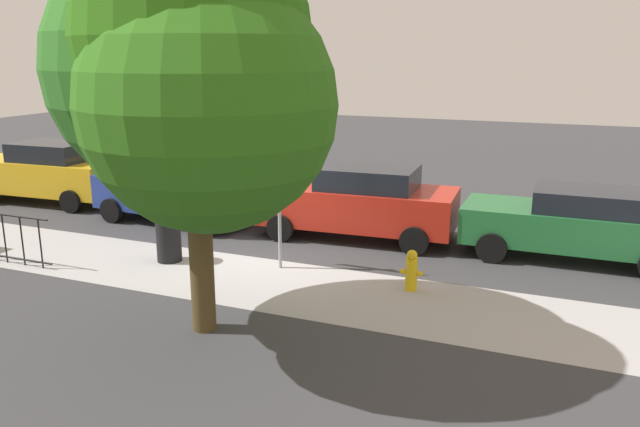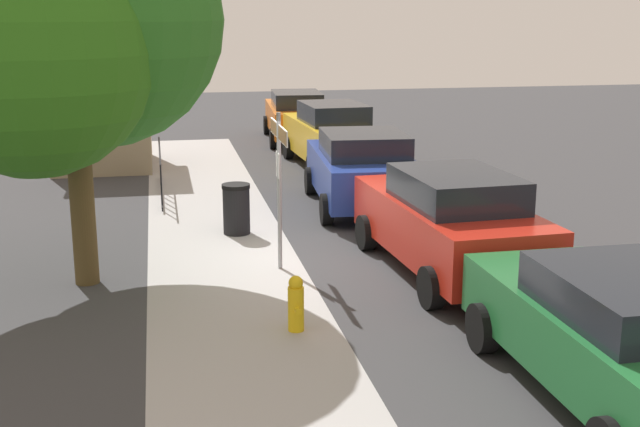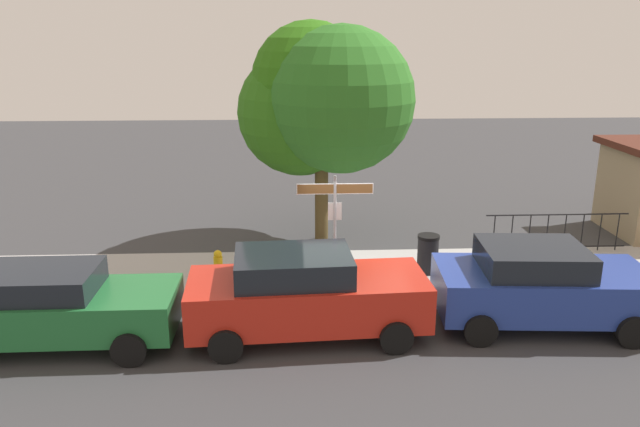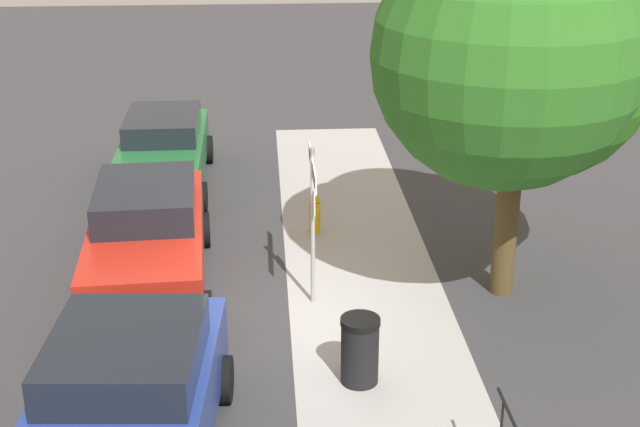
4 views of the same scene
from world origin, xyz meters
TOP-DOWN VIEW (x-y plane):
  - ground_plane at (0.00, 0.00)m, footprint 60.00×60.00m
  - sidewalk_strip at (2.00, 1.30)m, footprint 24.00×2.60m
  - street_sign at (-0.49, 0.40)m, footprint 1.79×0.07m
  - shade_tree at (-0.66, 3.63)m, footprint 4.85×4.62m
  - car_green at (-6.05, -2.48)m, footprint 4.56×1.98m
  - car_red at (-1.25, -2.29)m, footprint 4.74×2.25m
  - car_blue at (3.55, -2.01)m, footprint 4.37×2.40m
  - fire_hydrant at (-3.30, 0.60)m, footprint 0.42×0.22m
  - trash_bin at (1.89, 0.90)m, footprint 0.55×0.55m

SIDE VIEW (x-z plane):
  - ground_plane at x=0.00m, z-range 0.00..0.00m
  - sidewalk_strip at x=2.00m, z-range 0.00..0.00m
  - fire_hydrant at x=-3.30m, z-range -0.01..0.77m
  - trash_bin at x=1.89m, z-range 0.00..0.98m
  - car_green at x=-6.05m, z-range 0.03..1.58m
  - car_blue at x=3.55m, z-range 0.02..1.71m
  - car_red at x=-1.25m, z-range 0.02..1.75m
  - street_sign at x=-0.49m, z-range 0.58..3.21m
  - shade_tree at x=-0.66m, z-range 0.99..7.16m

